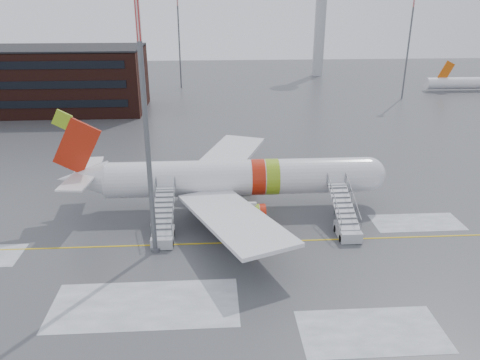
{
  "coord_description": "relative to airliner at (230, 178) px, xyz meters",
  "views": [
    {
      "loc": [
        -0.72,
        -39.53,
        21.68
      ],
      "look_at": [
        2.07,
        4.83,
        4.0
      ],
      "focal_mm": 35.0,
      "sensor_mm": 36.0,
      "label": 1
    }
  ],
  "objects": [
    {
      "name": "light_mast_near",
      "position": [
        -7.19,
        -8.83,
        8.65
      ],
      "size": [
        1.2,
        1.2,
        23.19
      ],
      "color": "#595B60",
      "rests_on": "ground"
    },
    {
      "name": "light_mast_far_ne",
      "position": [
        40.88,
        55.17,
        10.42
      ],
      "size": [
        1.2,
        1.2,
        24.25
      ],
      "color": "#595B60",
      "rests_on": "ground"
    },
    {
      "name": "airliner",
      "position": [
        0.0,
        0.0,
        0.0
      ],
      "size": [
        35.03,
        32.97,
        11.18
      ],
      "color": "silver",
      "rests_on": "ground"
    },
    {
      "name": "control_tower",
      "position": [
        28.88,
        88.17,
        15.33
      ],
      "size": [
        6.4,
        6.4,
        30.0
      ],
      "color": "#B2B5BA",
      "rests_on": "ground"
    },
    {
      "name": "light_mast_far_n",
      "position": [
        -9.12,
        71.17,
        10.42
      ],
      "size": [
        1.2,
        1.2,
        24.25
      ],
      "color": "#595B60",
      "rests_on": "ground"
    },
    {
      "name": "pushback_tug",
      "position": [
        1.17,
        -7.58,
        -2.79
      ],
      "size": [
        2.7,
        2.23,
        1.42
      ],
      "color": "black",
      "rests_on": "ground"
    },
    {
      "name": "airstair_fwd",
      "position": [
        10.97,
        -6.54,
        -2.35
      ],
      "size": [
        2.05,
        7.7,
        3.48
      ],
      "color": "#B3B5BA",
      "rests_on": "ground"
    },
    {
      "name": "ground",
      "position": [
        -1.12,
        -6.83,
        -3.42
      ],
      "size": [
        260.0,
        260.0,
        0.0
      ],
      "primitive_type": "plane",
      "color": "#494C4F",
      "rests_on": "ground"
    },
    {
      "name": "airstair_aft",
      "position": [
        -6.62,
        -6.54,
        -2.35
      ],
      "size": [
        2.05,
        7.7,
        3.48
      ],
      "color": "#ADB0B4",
      "rests_on": "ground"
    }
  ]
}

